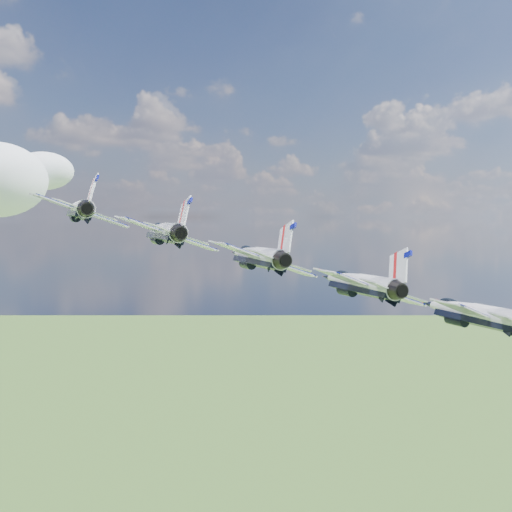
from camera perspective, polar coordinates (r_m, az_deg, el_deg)
jet_0 at (r=81.13m, az=-15.42°, el=4.01°), size 15.63×18.96×8.46m
jet_1 at (r=75.35m, az=-8.22°, el=2.16°), size 15.63×18.96×8.46m
jet_2 at (r=71.04m, az=-0.00°, el=-0.00°), size 15.63×18.96×8.46m
jet_3 at (r=68.46m, az=9.05°, el=-2.37°), size 15.63×18.96×8.46m
jet_4 at (r=67.82m, az=18.57°, el=-4.80°), size 15.63×18.96×8.46m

